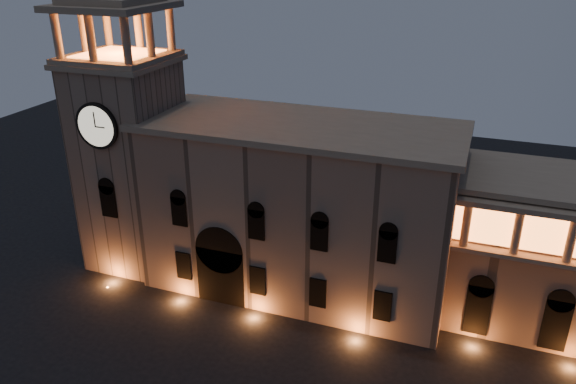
# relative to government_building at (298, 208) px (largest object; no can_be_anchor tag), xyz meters

# --- Properties ---
(government_building) EXTENTS (30.80, 12.80, 17.60)m
(government_building) POSITION_rel_government_building_xyz_m (0.00, 0.00, 0.00)
(government_building) COLOR #896D59
(government_building) RESTS_ON ground
(clock_tower) EXTENTS (9.80, 9.80, 32.40)m
(clock_tower) POSITION_rel_government_building_xyz_m (-18.42, -0.95, 3.73)
(clock_tower) COLOR #896D59
(clock_tower) RESTS_ON ground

